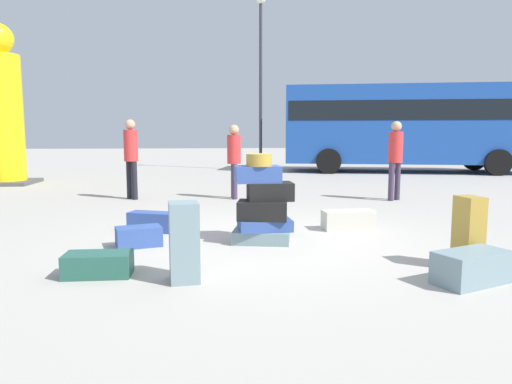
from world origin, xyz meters
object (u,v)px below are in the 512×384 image
(suitcase_slate_behind_tower, at_px, (471,267))
(suitcase_slate_foreground_near, at_px, (184,242))
(suitcase_navy_left_side, at_px, (139,236))
(suitcase_navy_white_trunk, at_px, (152,222))
(yellow_dummy_statue, at_px, (2,114))
(parked_bus, at_px, (406,123))
(suitcase_teal_right_side, at_px, (98,264))
(person_tourist_with_camera, at_px, (395,153))
(suitcase_tower, at_px, (263,205))
(lamp_post, at_px, (261,58))
(suitcase_cream_foreground_far, at_px, (348,220))
(suitcase_tan_upright_blue, at_px, (468,232))
(person_bearded_onlooker, at_px, (131,152))
(person_passerby_in_red, at_px, (234,155))

(suitcase_slate_behind_tower, bearing_deg, suitcase_slate_foreground_near, 150.97)
(suitcase_navy_left_side, bearing_deg, suitcase_navy_white_trunk, 69.76)
(yellow_dummy_statue, bearing_deg, parked_bus, 13.10)
(suitcase_teal_right_side, relative_size, person_tourist_with_camera, 0.39)
(suitcase_tower, height_order, lamp_post, lamp_post)
(suitcase_cream_foreground_far, bearing_deg, suitcase_tan_upright_blue, -76.35)
(suitcase_slate_behind_tower, distance_m, parked_bus, 13.80)
(suitcase_slate_behind_tower, bearing_deg, person_bearded_onlooker, 101.89)
(person_bearded_onlooker, xyz_separation_m, parked_bus, (8.99, 6.56, 0.80))
(suitcase_cream_foreground_far, distance_m, person_bearded_onlooker, 5.32)
(suitcase_teal_right_side, relative_size, suitcase_cream_foreground_far, 0.85)
(person_tourist_with_camera, bearing_deg, suitcase_teal_right_side, 12.12)
(suitcase_teal_right_side, height_order, suitcase_tan_upright_blue, suitcase_tan_upright_blue)
(suitcase_cream_foreground_far, height_order, suitcase_slate_behind_tower, suitcase_slate_behind_tower)
(parked_bus, bearing_deg, person_passerby_in_red, -122.07)
(person_tourist_with_camera, xyz_separation_m, person_passerby_in_red, (-3.42, 0.61, -0.04))
(suitcase_tower, relative_size, lamp_post, 0.18)
(suitcase_navy_white_trunk, distance_m, suitcase_navy_left_side, 0.92)
(person_bearded_onlooker, bearing_deg, suitcase_navy_white_trunk, -25.79)
(suitcase_teal_right_side, bearing_deg, person_bearded_onlooker, 96.13)
(parked_bus, bearing_deg, suitcase_navy_left_side, -113.47)
(suitcase_tower, xyz_separation_m, suitcase_teal_right_side, (-1.82, -1.32, -0.38))
(suitcase_navy_left_side, bearing_deg, suitcase_slate_foreground_near, -83.06)
(suitcase_slate_behind_tower, xyz_separation_m, parked_bus, (4.79, 12.83, 1.67))
(suitcase_teal_right_side, height_order, suitcase_cream_foreground_far, suitcase_cream_foreground_far)
(person_tourist_with_camera, bearing_deg, suitcase_navy_white_trunk, -2.12)
(suitcase_tower, bearing_deg, suitcase_slate_behind_tower, -46.83)
(suitcase_slate_behind_tower, bearing_deg, parked_bus, 47.60)
(suitcase_teal_right_side, bearing_deg, person_passerby_in_red, 73.71)
(suitcase_cream_foreground_far, relative_size, person_passerby_in_red, 0.48)
(person_bearded_onlooker, bearing_deg, suitcase_teal_right_side, -33.60)
(person_bearded_onlooker, bearing_deg, person_tourist_with_camera, 43.17)
(yellow_dummy_statue, relative_size, parked_bus, 0.49)
(suitcase_teal_right_side, bearing_deg, parked_bus, 55.81)
(suitcase_teal_right_side, distance_m, suitcase_navy_white_trunk, 2.19)
(suitcase_navy_white_trunk, bearing_deg, suitcase_tower, -8.61)
(suitcase_slate_behind_tower, bearing_deg, suitcase_navy_left_side, 129.71)
(suitcase_tan_upright_blue, distance_m, yellow_dummy_statue, 12.71)
(suitcase_slate_behind_tower, bearing_deg, person_tourist_with_camera, 53.38)
(person_tourist_with_camera, height_order, parked_bus, parked_bus)
(parked_bus, xyz_separation_m, lamp_post, (-5.32, 1.33, 2.45))
(suitcase_teal_right_side, xyz_separation_m, suitcase_cream_foreground_far, (3.20, 2.03, 0.02))
(suitcase_slate_behind_tower, bearing_deg, suitcase_teal_right_side, 148.81)
(person_bearded_onlooker, height_order, parked_bus, parked_bus)
(suitcase_navy_white_trunk, relative_size, person_tourist_with_camera, 0.40)
(suitcase_navy_left_side, relative_size, person_bearded_onlooker, 0.32)
(suitcase_tan_upright_blue, bearing_deg, suitcase_teal_right_side, 170.40)
(person_tourist_with_camera, relative_size, yellow_dummy_statue, 0.38)
(suitcase_cream_foreground_far, height_order, lamp_post, lamp_post)
(suitcase_tan_upright_blue, height_order, suitcase_cream_foreground_far, suitcase_tan_upright_blue)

